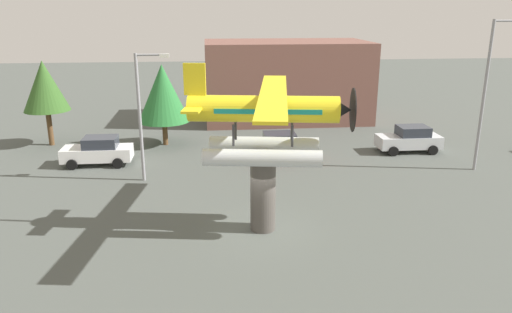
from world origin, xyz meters
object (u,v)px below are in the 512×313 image
(streetlight_secondary, at_px, (488,86))
(storefront_building, at_px, (286,81))
(car_mid_red, at_px, (277,146))
(display_pedestal, at_px, (263,195))
(floatplane_monument, at_px, (266,120))
(streetlight_primary, at_px, (143,108))
(tree_west, at_px, (45,86))
(car_near_white, at_px, (98,151))
(car_far_silver, at_px, (410,139))
(tree_east, at_px, (163,93))

(streetlight_secondary, xyz_separation_m, storefront_building, (-9.31, 15.08, -1.71))
(car_mid_red, bearing_deg, display_pedestal, 78.62)
(display_pedestal, distance_m, floatplane_monument, 3.29)
(streetlight_primary, xyz_separation_m, tree_west, (-7.61, 8.15, 0.02))
(car_mid_red, xyz_separation_m, streetlight_secondary, (11.78, -3.14, 4.15))
(car_mid_red, height_order, tree_west, tree_west)
(display_pedestal, relative_size, storefront_building, 0.24)
(floatplane_monument, height_order, car_near_white, floatplane_monument)
(floatplane_monument, distance_m, car_near_white, 14.32)
(tree_west, bearing_deg, car_mid_red, -18.25)
(tree_west, bearing_deg, storefront_building, 21.02)
(car_far_silver, bearing_deg, car_mid_red, 5.79)
(car_far_silver, xyz_separation_m, storefront_building, (-6.71, 11.01, 2.44))
(streetlight_primary, bearing_deg, floatplane_monument, -49.96)
(car_far_silver, distance_m, streetlight_primary, 17.74)
(display_pedestal, bearing_deg, streetlight_secondary, 26.60)
(floatplane_monument, relative_size, car_mid_red, 2.49)
(floatplane_monument, xyz_separation_m, car_far_silver, (11.08, 11.01, -4.03))
(car_near_white, bearing_deg, storefront_building, -138.96)
(streetlight_secondary, distance_m, storefront_building, 17.81)
(streetlight_primary, bearing_deg, storefront_building, 55.67)
(display_pedestal, distance_m, car_mid_red, 10.29)
(storefront_building, bearing_deg, tree_west, -158.98)
(streetlight_secondary, bearing_deg, storefront_building, 121.70)
(tree_east, bearing_deg, storefront_building, 37.59)
(floatplane_monument, xyz_separation_m, streetlight_secondary, (13.68, 6.94, 0.12))
(car_mid_red, distance_m, car_far_silver, 9.23)
(streetlight_primary, bearing_deg, car_mid_red, 21.55)
(tree_east, bearing_deg, display_pedestal, -69.75)
(display_pedestal, xyz_separation_m, storefront_building, (4.49, 22.00, 1.70))
(car_far_silver, bearing_deg, display_pedestal, 44.44)
(streetlight_secondary, bearing_deg, tree_east, 158.54)
(car_mid_red, bearing_deg, storefront_building, -101.69)
(car_near_white, distance_m, streetlight_secondary, 23.50)
(car_near_white, distance_m, storefront_building, 18.18)
(display_pedestal, xyz_separation_m, tree_west, (-13.37, 15.14, 2.56))
(car_mid_red, bearing_deg, car_far_silver, -174.21)
(storefront_building, bearing_deg, car_near_white, -138.96)
(car_mid_red, xyz_separation_m, tree_west, (-15.39, 5.08, 3.30))
(car_near_white, bearing_deg, tree_west, -49.24)
(streetlight_secondary, height_order, storefront_building, streetlight_secondary)
(car_far_silver, relative_size, tree_east, 0.74)
(car_near_white, relative_size, streetlight_primary, 0.59)
(display_pedestal, bearing_deg, car_far_silver, 44.44)
(display_pedestal, relative_size, car_near_white, 0.77)
(car_mid_red, height_order, tree_east, tree_east)
(display_pedestal, distance_m, streetlight_secondary, 15.82)
(display_pedestal, distance_m, tree_west, 20.35)
(tree_west, bearing_deg, streetlight_primary, -46.96)
(storefront_building, bearing_deg, car_far_silver, -58.64)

